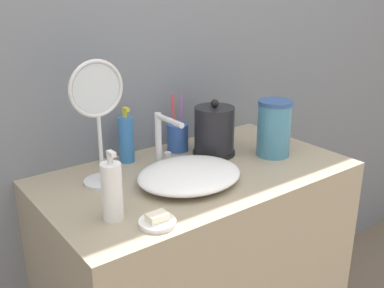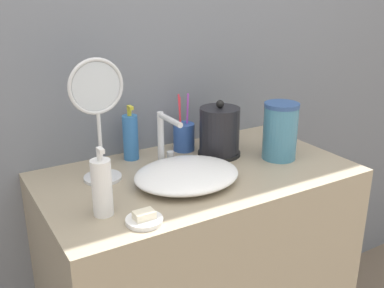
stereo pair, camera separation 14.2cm
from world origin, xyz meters
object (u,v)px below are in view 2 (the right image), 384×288
vanity_mirror (98,112)px  shampoo_bottle (102,187)px  faucet (165,136)px  water_pitcher (280,131)px  toothbrush_cup (184,136)px  lotion_bottle (131,137)px  electric_kettle (219,133)px

vanity_mirror → shampoo_bottle: bearing=-109.5°
faucet → shampoo_bottle: 0.37m
vanity_mirror → water_pitcher: size_ratio=1.91×
toothbrush_cup → lotion_bottle: bearing=175.4°
lotion_bottle → vanity_mirror: size_ratio=0.51×
vanity_mirror → lotion_bottle: bearing=37.6°
faucet → electric_kettle: electric_kettle is taller
toothbrush_cup → faucet: bearing=-141.9°
lotion_bottle → faucet: bearing=-59.1°
electric_kettle → toothbrush_cup: 0.14m
toothbrush_cup → shampoo_bottle: toothbrush_cup is taller
electric_kettle → toothbrush_cup: toothbrush_cup is taller
toothbrush_cup → shampoo_bottle: (-0.43, -0.32, 0.03)m
toothbrush_cup → vanity_mirror: bearing=-164.5°
electric_kettle → vanity_mirror: (-0.43, 0.01, 0.14)m
toothbrush_cup → water_pitcher: bearing=-44.5°
faucet → water_pitcher: bearing=-20.2°
lotion_bottle → vanity_mirror: 0.23m
electric_kettle → lotion_bottle: (-0.29, 0.13, -0.00)m
faucet → lotion_bottle: size_ratio=0.95×
lotion_bottle → water_pitcher: 0.52m
shampoo_bottle → faucet: bearing=35.8°
toothbrush_cup → lotion_bottle: (-0.20, 0.02, 0.03)m
faucet → lotion_bottle: lotion_bottle is taller
faucet → shampoo_bottle: shampoo_bottle is taller
lotion_bottle → vanity_mirror: bearing=-142.4°
toothbrush_cup → vanity_mirror: 0.40m
lotion_bottle → shampoo_bottle: (-0.23, -0.33, -0.00)m
toothbrush_cup → vanity_mirror: (-0.35, -0.10, 0.17)m
electric_kettle → vanity_mirror: 0.45m
vanity_mirror → water_pitcher: vanity_mirror is taller
toothbrush_cup → lotion_bottle: 0.20m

